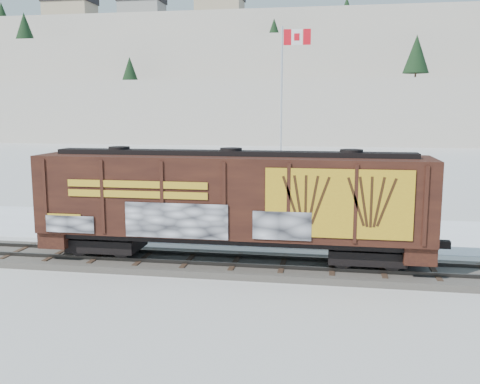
% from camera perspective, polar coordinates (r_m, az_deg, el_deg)
% --- Properties ---
extents(ground, '(500.00, 500.00, 0.00)m').
position_cam_1_polar(ground, '(23.19, -5.39, -7.83)').
color(ground, white).
rests_on(ground, ground).
extents(rail_track, '(50.00, 3.40, 0.43)m').
position_cam_1_polar(rail_track, '(23.15, -5.39, -7.48)').
color(rail_track, '#59544C').
rests_on(rail_track, ground).
extents(parking_strip, '(40.00, 8.00, 0.03)m').
position_cam_1_polar(parking_strip, '(30.26, -1.73, -3.80)').
color(parking_strip, white).
rests_on(parking_strip, ground).
extents(hillside, '(360.00, 110.00, 93.00)m').
position_cam_1_polar(hillside, '(161.53, 7.63, 11.51)').
color(hillside, white).
rests_on(hillside, ground).
extents(hopper_railcar, '(16.07, 3.06, 4.52)m').
position_cam_1_polar(hopper_railcar, '(22.12, -0.94, -0.79)').
color(hopper_railcar, black).
rests_on(hopper_railcar, rail_track).
extents(flagpole, '(2.30, 0.90, 11.92)m').
position_cam_1_polar(flagpole, '(35.77, 4.55, 5.29)').
color(flagpole, silver).
rests_on(flagpole, ground).
extents(car_silver, '(4.98, 2.68, 1.61)m').
position_cam_1_polar(car_silver, '(29.26, -5.65, -2.63)').
color(car_silver, '#A1A3A8').
rests_on(car_silver, parking_strip).
extents(car_white, '(5.39, 2.74, 1.69)m').
position_cam_1_polar(car_white, '(28.28, -0.95, -2.91)').
color(car_white, white).
rests_on(car_white, parking_strip).
extents(car_dark, '(4.54, 1.90, 1.31)m').
position_cam_1_polar(car_dark, '(27.94, 2.10, -3.46)').
color(car_dark, black).
rests_on(car_dark, parking_strip).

